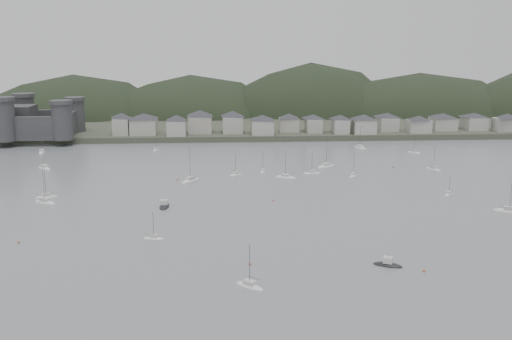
{
  "coord_description": "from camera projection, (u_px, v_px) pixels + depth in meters",
  "views": [
    {
      "loc": [
        -13.26,
        -132.2,
        51.72
      ],
      "look_at": [
        0.0,
        75.0,
        6.0
      ],
      "focal_mm": 41.07,
      "sensor_mm": 36.0,
      "label": 1
    }
  ],
  "objects": [
    {
      "name": "castle",
      "position": [
        15.0,
        121.0,
        306.19
      ],
      "size": [
        66.0,
        43.0,
        20.0
      ],
      "color": "#353538",
      "rests_on": "far_shore_land"
    },
    {
      "name": "moored_fleet",
      "position": [
        208.0,
        187.0,
        211.64
      ],
      "size": [
        191.38,
        173.09,
        13.72
      ],
      "color": "silver",
      "rests_on": "ground"
    },
    {
      "name": "mooring_buoys",
      "position": [
        265.0,
        200.0,
        194.49
      ],
      "size": [
        175.53,
        141.71,
        0.7
      ],
      "color": "#AE583A",
      "rests_on": "ground"
    },
    {
      "name": "ground",
      "position": [
        276.0,
        261.0,
        140.79
      ],
      "size": [
        900.0,
        900.0,
        0.0
      ],
      "primitive_type": "plane",
      "color": "slate",
      "rests_on": "ground"
    },
    {
      "name": "sailboat_lead",
      "position": [
        312.0,
        173.0,
        233.86
      ],
      "size": [
        7.37,
        3.11,
        9.8
      ],
      "rotation": [
        0.0,
        0.0,
        1.69
      ],
      "color": "silver",
      "rests_on": "ground"
    },
    {
      "name": "forested_ridge",
      "position": [
        245.0,
        134.0,
        406.08
      ],
      "size": [
        851.55,
        103.94,
        102.57
      ],
      "color": "black",
      "rests_on": "ground"
    },
    {
      "name": "motor_launch_far",
      "position": [
        164.0,
        206.0,
        186.91
      ],
      "size": [
        3.47,
        8.39,
        3.96
      ],
      "rotation": [
        0.0,
        0.0,
        3.08
      ],
      "color": "black",
      "rests_on": "ground"
    },
    {
      "name": "far_shore_land",
      "position": [
        237.0,
        112.0,
        427.98
      ],
      "size": [
        900.0,
        250.0,
        3.0
      ],
      "primitive_type": "cube",
      "color": "#383D2D",
      "rests_on": "ground"
    },
    {
      "name": "motor_launch_near",
      "position": [
        388.0,
        265.0,
        137.79
      ],
      "size": [
        7.34,
        5.22,
        3.68
      ],
      "rotation": [
        0.0,
        0.0,
        1.13
      ],
      "color": "black",
      "rests_on": "ground"
    },
    {
      "name": "waterfront_town",
      "position": [
        335.0,
        122.0,
        320.77
      ],
      "size": [
        451.48,
        28.46,
        12.92
      ],
      "color": "#9C998F",
      "rests_on": "far_shore_land"
    }
  ]
}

